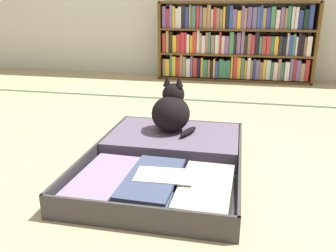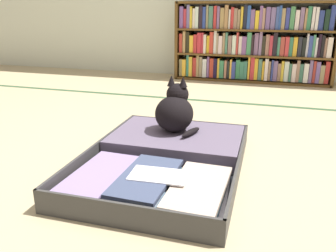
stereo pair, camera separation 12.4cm
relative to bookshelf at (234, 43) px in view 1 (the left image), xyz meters
name	(u,v)px [view 1 (the left image)]	position (x,y,z in m)	size (l,w,h in m)	color
ground_plane	(180,165)	(-0.16, -2.24, -0.39)	(10.00, 10.00, 0.00)	tan
tatami_border	(208,101)	(-0.16, -0.96, -0.39)	(4.80, 0.05, 0.00)	#335233
bookshelf	(234,43)	(0.00, 0.00, 0.00)	(1.59, 0.28, 0.80)	brown
open_suitcase	(167,157)	(-0.22, -2.26, -0.34)	(0.72, 0.99, 0.10)	#393837
black_cat	(172,111)	(-0.25, -2.02, -0.18)	(0.26, 0.24, 0.29)	black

